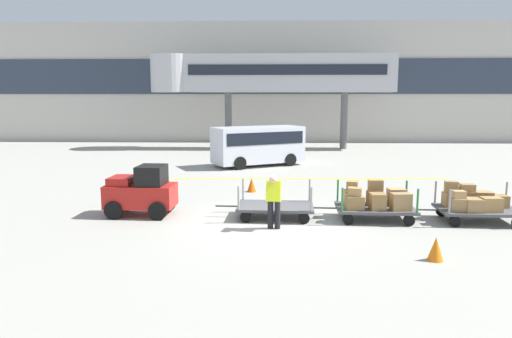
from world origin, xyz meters
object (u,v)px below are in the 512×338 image
object	(u,v)px
shuttle_van	(258,143)
safety_cone_far	(252,185)
baggage_tug	(142,192)
baggage_cart_middle	(375,201)
baggage_cart_lead	(275,207)
baggage_cart_tail	(474,203)
safety_cone_near	(436,249)
baggage_handler	(274,199)

from	to	relation	value
shuttle_van	safety_cone_far	size ratio (longest dim) A/B	9.33
baggage_tug	safety_cone_far	bearing A→B (deg)	48.50
baggage_cart_middle	baggage_tug	bearing A→B (deg)	177.38
baggage_cart_lead	safety_cone_far	size ratio (longest dim) A/B	5.51
baggage_cart_lead	shuttle_van	bearing A→B (deg)	94.34
baggage_cart_tail	shuttle_van	bearing A→B (deg)	121.26
baggage_cart_tail	safety_cone_near	bearing A→B (deg)	-124.31
baggage_cart_lead	baggage_handler	bearing A→B (deg)	-92.44
baggage_tug	safety_cone_far	xyz separation A→B (m)	(3.27, 3.70, -0.48)
shuttle_van	safety_cone_near	distance (m)	15.11
baggage_cart_lead	baggage_handler	world-z (taller)	baggage_handler
baggage_cart_lead	safety_cone_near	xyz separation A→B (m)	(3.60, -3.58, -0.07)
shuttle_van	safety_cone_near	world-z (taller)	shuttle_van
baggage_tug	safety_cone_near	bearing A→B (deg)	-25.93
baggage_tug	safety_cone_far	distance (m)	4.96
baggage_handler	safety_cone_far	size ratio (longest dim) A/B	2.84
baggage_tug	safety_cone_near	distance (m)	8.63
baggage_cart_lead	safety_cone_far	bearing A→B (deg)	102.78
baggage_handler	safety_cone_near	xyz separation A→B (m)	(3.65, -2.36, -0.59)
safety_cone_near	baggage_cart_middle	bearing A→B (deg)	100.08
safety_cone_far	baggage_tug	bearing A→B (deg)	-131.50
baggage_handler	safety_cone_near	distance (m)	4.39
safety_cone_far	baggage_cart_lead	bearing A→B (deg)	-77.22
baggage_tug	shuttle_van	bearing A→B (deg)	72.64
shuttle_van	safety_cone_far	distance (m)	7.02
baggage_cart_middle	baggage_cart_tail	size ratio (longest dim) A/B	1.00
baggage_cart_middle	baggage_handler	distance (m)	3.24
baggage_handler	safety_cone_near	world-z (taller)	baggage_handler
baggage_tug	baggage_cart_lead	size ratio (longest dim) A/B	0.71
baggage_cart_middle	safety_cone_far	distance (m)	5.59
baggage_cart_middle	safety_cone_near	world-z (taller)	baggage_cart_middle
shuttle_van	safety_cone_near	xyz separation A→B (m)	(4.42, -14.42, -0.96)
baggage_cart_tail	safety_cone_near	world-z (taller)	baggage_cart_tail
baggage_tug	shuttle_van	distance (m)	11.17
baggage_cart_lead	baggage_handler	size ratio (longest dim) A/B	1.94
baggage_cart_middle	baggage_cart_tail	world-z (taller)	baggage_cart_middle
safety_cone_near	safety_cone_far	bearing A→B (deg)	120.95
shuttle_van	baggage_handler	bearing A→B (deg)	-86.34
safety_cone_near	safety_cone_far	world-z (taller)	same
baggage_cart_tail	shuttle_van	xyz separation A→B (m)	(-6.71, 11.06, 0.68)
baggage_cart_middle	baggage_handler	size ratio (longest dim) A/B	1.94
baggage_handler	baggage_cart_tail	bearing A→B (deg)	9.57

